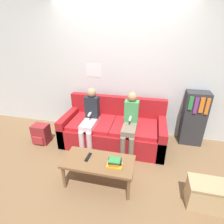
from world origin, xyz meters
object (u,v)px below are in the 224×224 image
object	(u,v)px
person_right	(130,122)
tv_remote	(88,157)
backpack	(41,134)
couch	(114,129)
coffee_table	(99,163)
person_left	(90,117)
bookshelf	(194,118)
storage_box	(206,194)

from	to	relation	value
person_right	tv_remote	distance (m)	0.96
tv_remote	backpack	xyz separation A→B (m)	(-1.23, 0.69, -0.22)
couch	tv_remote	world-z (taller)	couch
coffee_table	person_left	bearing A→B (deg)	115.55
couch	bookshelf	xyz separation A→B (m)	(1.45, 0.33, 0.25)
couch	person_left	xyz separation A→B (m)	(-0.39, -0.20, 0.33)
couch	coffee_table	xyz separation A→B (m)	(0.02, -1.05, 0.07)
coffee_table	person_left	distance (m)	0.97
couch	backpack	world-z (taller)	couch
couch	storage_box	distance (m)	1.79
coffee_table	bookshelf	distance (m)	2.00
coffee_table	person_right	bearing A→B (deg)	69.68
bookshelf	storage_box	size ratio (longest dim) A/B	2.25
couch	backpack	distance (m)	1.41
bookshelf	person_left	bearing A→B (deg)	-163.84
tv_remote	storage_box	world-z (taller)	tv_remote
coffee_table	tv_remote	size ratio (longest dim) A/B	5.67
couch	person_left	size ratio (longest dim) A/B	1.74
person_right	couch	bearing A→B (deg)	148.43
coffee_table	bookshelf	size ratio (longest dim) A/B	0.94
bookshelf	storage_box	xyz separation A→B (m)	(-0.04, -1.43, -0.34)
couch	person_left	world-z (taller)	person_left
person_right	bookshelf	bearing A→B (deg)	25.54
coffee_table	backpack	world-z (taller)	coffee_table
backpack	storage_box	bearing A→B (deg)	-15.36
couch	tv_remote	bearing A→B (deg)	-97.60
couch	backpack	xyz separation A→B (m)	(-1.36, -0.34, -0.09)
person_left	backpack	bearing A→B (deg)	-172.10
person_left	storage_box	size ratio (longest dim) A/B	2.39
tv_remote	person_left	bearing A→B (deg)	109.10
couch	person_right	xyz separation A→B (m)	(0.33, -0.20, 0.32)
person_right	tv_remote	xyz separation A→B (m)	(-0.47, -0.82, -0.19)
person_right	bookshelf	size ratio (longest dim) A/B	1.04
person_right	backpack	distance (m)	1.75
tv_remote	storage_box	xyz separation A→B (m)	(1.55, -0.08, -0.23)
couch	bookshelf	size ratio (longest dim) A/B	1.84
tv_remote	bookshelf	distance (m)	2.09
person_right	tv_remote	size ratio (longest dim) A/B	6.30
person_left	bookshelf	bearing A→B (deg)	16.16
person_right	storage_box	bearing A→B (deg)	-39.76
bookshelf	storage_box	world-z (taller)	bookshelf
couch	person_right	distance (m)	0.51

